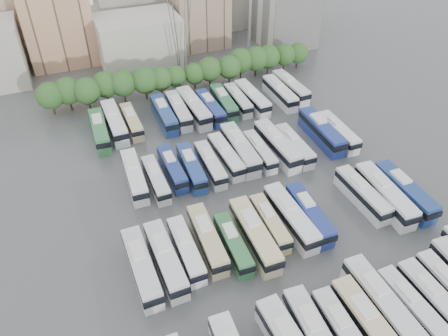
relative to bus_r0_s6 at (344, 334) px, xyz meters
name	(u,v)px	position (x,y,z in m)	size (l,w,h in m)	color
ground	(264,206)	(1.65, 24.78, -1.80)	(220.00, 220.00, 0.00)	#424447
tree_line	(180,73)	(0.78, 66.91, 2.53)	(64.13, 7.38, 7.52)	black
city_buildings	(123,18)	(-5.82, 96.65, 6.07)	(102.00, 35.00, 20.00)	#9E998E
bus_r0_s6	(344,334)	(0.00, 0.00, 0.00)	(2.83, 11.75, 3.67)	silver
bus_r0_s7	(369,326)	(3.31, -0.29, 0.18)	(2.91, 12.91, 4.04)	beige
bus_r0_s8	(381,303)	(6.58, 1.82, 0.23)	(2.89, 13.21, 4.14)	silver
bus_r0_s9	(412,308)	(9.94, -0.07, -0.04)	(2.88, 11.51, 3.59)	silver
bus_r0_s10	(435,302)	(13.12, -0.47, 0.06)	(2.78, 12.11, 3.79)	silver
bus_r1_s0	(142,267)	(-19.78, 18.26, 0.17)	(3.02, 12.84, 4.01)	silver
bus_r1_s1	(166,259)	(-16.43, 18.37, 0.16)	(3.19, 12.84, 4.00)	silver
bus_r1_s2	(186,250)	(-13.25, 19.13, -0.05)	(2.49, 11.35, 3.56)	white
bus_r1_s3	(207,239)	(-9.85, 19.81, 0.09)	(3.03, 12.37, 3.86)	tan
bus_r1_s4	(233,244)	(-6.68, 17.76, -0.13)	(2.66, 10.88, 3.39)	#307141
bus_r1_s5	(255,235)	(-3.25, 17.94, 0.27)	(3.14, 13.48, 4.22)	beige
bus_r1_s6	(270,223)	(0.04, 19.60, -0.13)	(2.69, 10.92, 3.40)	#CABD8B
bus_r1_s7	(291,217)	(3.36, 19.21, 0.22)	(3.13, 13.17, 4.11)	silver
bus_r1_s8	(309,214)	(6.41, 18.87, 0.06)	(3.19, 12.16, 3.78)	navy
bus_r1_s11	(362,194)	(16.67, 19.71, 0.06)	(2.91, 12.14, 3.79)	silver
bus_r1_s12	(385,195)	(19.76, 18.09, 0.31)	(3.62, 13.80, 4.29)	silver
bus_r1_s13	(405,191)	(23.29, 17.62, 0.22)	(2.98, 13.14, 4.11)	navy
bus_r2_s1	(134,176)	(-16.48, 37.75, 0.10)	(3.10, 12.39, 3.86)	silver
bus_r2_s2	(156,179)	(-13.27, 35.83, -0.13)	(2.54, 10.90, 3.41)	silver
bus_r2_s3	(172,168)	(-9.88, 37.63, -0.08)	(2.65, 11.21, 3.50)	navy
bus_r2_s4	(191,167)	(-6.73, 36.56, 0.00)	(3.01, 11.77, 3.66)	navy
bus_r2_s5	(210,164)	(-3.36, 36.20, -0.06)	(2.59, 11.32, 3.54)	silver
bus_r2_s6	(226,156)	(0.06, 37.36, 0.01)	(2.96, 11.82, 3.68)	silver
bus_r2_s7	(240,149)	(3.09, 38.09, 0.30)	(3.23, 13.67, 4.27)	silver
bus_r2_s8	(260,151)	(6.41, 36.63, -0.14)	(2.42, 10.82, 3.39)	silver
bus_r2_s9	(277,145)	(9.95, 36.61, 0.30)	(3.46, 13.72, 4.27)	silver
bus_r2_s10	(294,146)	(13.05, 35.71, -0.01)	(2.57, 11.61, 3.64)	silver
bus_r2_s12	(321,131)	(20.00, 37.66, 0.29)	(3.28, 13.64, 4.26)	navy
bus_r2_s13	(338,132)	(23.08, 36.57, 0.04)	(2.72, 11.95, 3.74)	silver
bus_r3_s0	(99,130)	(-19.76, 53.98, 0.13)	(3.05, 12.58, 3.93)	#317341
bus_r3_s1	(115,122)	(-16.50, 55.64, 0.26)	(3.21, 13.47, 4.21)	silver
bus_r3_s2	(132,121)	(-13.20, 55.22, -0.09)	(2.64, 11.16, 3.49)	tan
bus_r3_s4	(164,114)	(-6.52, 55.14, 0.14)	(2.77, 12.59, 3.95)	navy
bus_r3_s5	(179,110)	(-3.29, 55.56, 0.11)	(3.00, 12.44, 3.88)	silver
bus_r3_s6	(194,108)	(-0.09, 55.13, 0.30)	(3.68, 13.78, 4.28)	silver
bus_r3_s7	(210,108)	(3.26, 54.28, 0.04)	(2.96, 12.03, 3.75)	navy
bus_r3_s8	(224,102)	(6.70, 55.31, 0.06)	(3.17, 12.17, 3.79)	#2B6540
bus_r3_s9	(238,100)	(10.00, 55.21, -0.07)	(2.59, 11.30, 3.53)	silver
bus_r3_s10	(252,98)	(13.05, 54.57, 0.16)	(3.37, 12.83, 3.99)	silver
bus_r3_s12	(280,93)	(19.68, 54.42, 0.13)	(2.77, 12.53, 3.93)	silver
bus_r3_s13	(290,87)	(23.14, 55.92, 0.14)	(3.38, 12.75, 3.96)	silver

